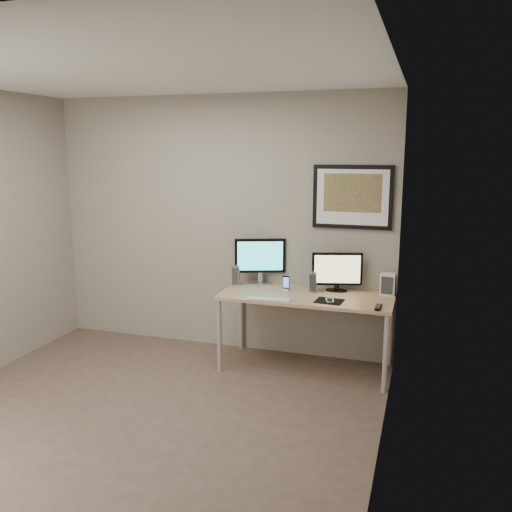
{
  "coord_description": "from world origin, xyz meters",
  "views": [
    {
      "loc": [
        2.03,
        -3.45,
        2.07
      ],
      "look_at": [
        0.58,
        1.1,
        1.12
      ],
      "focal_mm": 38.0,
      "sensor_mm": 36.0,
      "label": 1
    }
  ],
  "objects_px": {
    "monitor_tv": "(337,271)",
    "keyboard": "(269,299)",
    "phone_dock": "(286,283)",
    "desk": "(307,301)",
    "framed_art": "(352,197)",
    "speaker_right": "(313,282)",
    "monitor_large": "(260,259)",
    "speaker_left": "(236,275)",
    "fan_unit": "(388,284)"
  },
  "relations": [
    {
      "from": "monitor_tv",
      "to": "speaker_right",
      "type": "distance_m",
      "value": 0.26
    },
    {
      "from": "framed_art",
      "to": "phone_dock",
      "type": "relative_size",
      "value": 5.18
    },
    {
      "from": "keyboard",
      "to": "fan_unit",
      "type": "relative_size",
      "value": 1.92
    },
    {
      "from": "keyboard",
      "to": "monitor_tv",
      "type": "bearing_deg",
      "value": 39.09
    },
    {
      "from": "keyboard",
      "to": "fan_unit",
      "type": "bearing_deg",
      "value": 22.51
    },
    {
      "from": "speaker_right",
      "to": "phone_dock",
      "type": "distance_m",
      "value": 0.26
    },
    {
      "from": "framed_art",
      "to": "phone_dock",
      "type": "distance_m",
      "value": 1.03
    },
    {
      "from": "fan_unit",
      "to": "framed_art",
      "type": "bearing_deg",
      "value": 167.52
    },
    {
      "from": "monitor_tv",
      "to": "keyboard",
      "type": "distance_m",
      "value": 0.75
    },
    {
      "from": "framed_art",
      "to": "phone_dock",
      "type": "height_order",
      "value": "framed_art"
    },
    {
      "from": "monitor_large",
      "to": "speaker_right",
      "type": "distance_m",
      "value": 0.61
    },
    {
      "from": "keyboard",
      "to": "fan_unit",
      "type": "height_order",
      "value": "fan_unit"
    },
    {
      "from": "monitor_large",
      "to": "fan_unit",
      "type": "distance_m",
      "value": 1.27
    },
    {
      "from": "monitor_large",
      "to": "speaker_left",
      "type": "bearing_deg",
      "value": -168.99
    },
    {
      "from": "monitor_large",
      "to": "speaker_left",
      "type": "xyz_separation_m",
      "value": [
        -0.21,
        -0.13,
        -0.15
      ]
    },
    {
      "from": "fan_unit",
      "to": "keyboard",
      "type": "bearing_deg",
      "value": -147.82
    },
    {
      "from": "monitor_tv",
      "to": "keyboard",
      "type": "relative_size",
      "value": 1.17
    },
    {
      "from": "speaker_left",
      "to": "speaker_right",
      "type": "xyz_separation_m",
      "value": [
        0.78,
        -0.04,
        -0.0
      ]
    },
    {
      "from": "desk",
      "to": "monitor_large",
      "type": "xyz_separation_m",
      "value": [
        -0.54,
        0.26,
        0.32
      ]
    },
    {
      "from": "fan_unit",
      "to": "monitor_large",
      "type": "bearing_deg",
      "value": -176.23
    },
    {
      "from": "desk",
      "to": "speaker_left",
      "type": "bearing_deg",
      "value": 170.23
    },
    {
      "from": "speaker_left",
      "to": "keyboard",
      "type": "height_order",
      "value": "speaker_left"
    },
    {
      "from": "speaker_left",
      "to": "speaker_right",
      "type": "height_order",
      "value": "same"
    },
    {
      "from": "desk",
      "to": "framed_art",
      "type": "bearing_deg",
      "value": 43.46
    },
    {
      "from": "monitor_tv",
      "to": "fan_unit",
      "type": "distance_m",
      "value": 0.49
    },
    {
      "from": "monitor_large",
      "to": "speaker_left",
      "type": "height_order",
      "value": "monitor_large"
    },
    {
      "from": "monitor_tv",
      "to": "speaker_right",
      "type": "xyz_separation_m",
      "value": [
        -0.21,
        -0.11,
        -0.1
      ]
    },
    {
      "from": "monitor_large",
      "to": "framed_art",
      "type": "bearing_deg",
      "value": -15.33
    },
    {
      "from": "monitor_tv",
      "to": "phone_dock",
      "type": "height_order",
      "value": "monitor_tv"
    },
    {
      "from": "monitor_tv",
      "to": "phone_dock",
      "type": "distance_m",
      "value": 0.5
    },
    {
      "from": "phone_dock",
      "to": "keyboard",
      "type": "height_order",
      "value": "phone_dock"
    },
    {
      "from": "monitor_large",
      "to": "fan_unit",
      "type": "xyz_separation_m",
      "value": [
        1.26,
        -0.05,
        -0.15
      ]
    },
    {
      "from": "speaker_left",
      "to": "phone_dock",
      "type": "bearing_deg",
      "value": -14.45
    },
    {
      "from": "speaker_right",
      "to": "keyboard",
      "type": "distance_m",
      "value": 0.5
    },
    {
      "from": "speaker_right",
      "to": "framed_art",
      "type": "bearing_deg",
      "value": 23.92
    },
    {
      "from": "phone_dock",
      "to": "fan_unit",
      "type": "relative_size",
      "value": 0.69
    },
    {
      "from": "speaker_left",
      "to": "keyboard",
      "type": "bearing_deg",
      "value": -51.65
    },
    {
      "from": "phone_dock",
      "to": "fan_unit",
      "type": "xyz_separation_m",
      "value": [
        0.94,
        0.12,
        0.03
      ]
    },
    {
      "from": "speaker_right",
      "to": "fan_unit",
      "type": "distance_m",
      "value": 0.7
    },
    {
      "from": "framed_art",
      "to": "speaker_left",
      "type": "distance_m",
      "value": 1.37
    },
    {
      "from": "monitor_tv",
      "to": "phone_dock",
      "type": "relative_size",
      "value": 3.23
    },
    {
      "from": "keyboard",
      "to": "fan_unit",
      "type": "distance_m",
      "value": 1.13
    },
    {
      "from": "framed_art",
      "to": "keyboard",
      "type": "distance_m",
      "value": 1.25
    },
    {
      "from": "desk",
      "to": "framed_art",
      "type": "height_order",
      "value": "framed_art"
    },
    {
      "from": "framed_art",
      "to": "speaker_left",
      "type": "bearing_deg",
      "value": -169.56
    },
    {
      "from": "phone_dock",
      "to": "keyboard",
      "type": "bearing_deg",
      "value": -100.99
    },
    {
      "from": "phone_dock",
      "to": "monitor_tv",
      "type": "bearing_deg",
      "value": 12.47
    },
    {
      "from": "desk",
      "to": "speaker_left",
      "type": "distance_m",
      "value": 0.78
    },
    {
      "from": "monitor_large",
      "to": "monitor_tv",
      "type": "bearing_deg",
      "value": -24.1
    },
    {
      "from": "monitor_large",
      "to": "speaker_right",
      "type": "xyz_separation_m",
      "value": [
        0.57,
        -0.16,
        -0.15
      ]
    }
  ]
}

